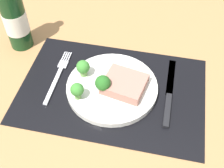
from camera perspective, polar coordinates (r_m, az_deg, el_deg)
name	(u,v)px	position (r cm, az deg, el deg)	size (l,w,h in cm)	color
ground_plane	(112,94)	(77.52, 0.00, -1.89)	(140.00, 110.00, 3.00)	#996D42
placemat	(112,90)	(76.24, 0.00, -1.12)	(47.48, 31.82, 0.30)	black
plate	(112,87)	(75.51, 0.00, -0.66)	(23.41, 23.41, 1.60)	silver
steak	(125,83)	(73.67, 2.46, 0.11)	(10.18, 9.00, 2.60)	#9E6B5B
broccoli_front_edge	(103,83)	(71.33, -1.80, 0.15)	(3.87, 3.87, 5.13)	#6B994C
broccoli_near_fork	(77,90)	(70.78, -6.78, -1.19)	(3.33, 3.33, 4.66)	#5B8942
broccoli_back_left	(83,67)	(75.74, -5.64, 3.21)	(3.50, 3.50, 4.70)	#6B994C
fork	(58,76)	(80.25, -10.46, 1.60)	(2.40, 19.20, 0.50)	silver
knife	(169,96)	(75.69, 10.99, -2.35)	(1.80, 23.00, 0.80)	black
wine_bottle	(15,18)	(86.98, -18.38, 12.12)	(6.68, 6.68, 26.11)	#143819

